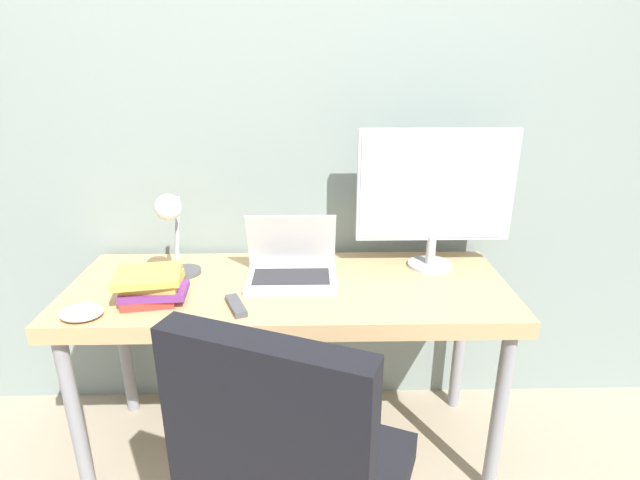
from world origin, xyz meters
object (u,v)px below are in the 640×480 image
Objects in this scene: desk_lamp at (173,225)px; book_stack at (151,286)px; game_controller at (81,312)px; laptop at (291,266)px; monitor at (436,191)px.

desk_lamp reaches higher than book_stack.
game_controller is (-0.19, -0.11, -0.04)m from book_stack.
book_stack is at bearing 30.73° from game_controller.
book_stack is at bearing -159.70° from laptop.
laptop is at bearing 23.51° from game_controller.
laptop is at bearing 6.73° from desk_lamp.
book_stack is (-1.00, -0.28, -0.25)m from monitor.
monitor is 1.29m from game_controller.
book_stack is (-0.46, -0.17, 0.01)m from laptop.
monitor is (0.54, 0.11, 0.25)m from laptop.
laptop is 0.56× the size of monitor.
book_stack is 0.22m from game_controller.
desk_lamp reaches higher than game_controller.
desk_lamp is 1.40× the size of book_stack.
desk_lamp is 0.22m from book_stack.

